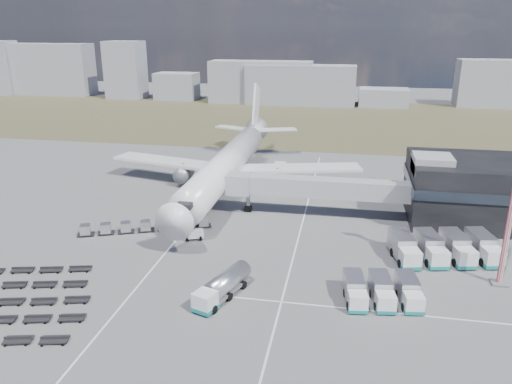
# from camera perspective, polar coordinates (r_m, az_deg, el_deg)

# --- Properties ---
(ground) EXTENTS (420.00, 420.00, 0.00)m
(ground) POSITION_cam_1_polar(r_m,az_deg,el_deg) (70.02, -9.35, -7.72)
(ground) COLOR #565659
(ground) RESTS_ON ground
(grass_strip) EXTENTS (420.00, 90.00, 0.01)m
(grass_strip) POSITION_cam_1_polar(r_m,az_deg,el_deg) (172.98, 3.05, 8.33)
(grass_strip) COLOR #47402A
(grass_strip) RESTS_ON ground
(lane_markings) EXTENTS (47.12, 110.00, 0.01)m
(lane_markings) POSITION_cam_1_polar(r_m,az_deg,el_deg) (70.13, -0.92, -7.40)
(lane_markings) COLOR silver
(lane_markings) RESTS_ON ground
(terminal) EXTENTS (30.40, 16.40, 11.00)m
(terminal) POSITION_cam_1_polar(r_m,az_deg,el_deg) (90.14, 26.42, 0.17)
(terminal) COLOR black
(terminal) RESTS_ON ground
(jet_bridge) EXTENTS (30.30, 3.80, 7.05)m
(jet_bridge) POSITION_cam_1_polar(r_m,az_deg,el_deg) (83.48, 5.59, 0.58)
(jet_bridge) COLOR #939399
(jet_bridge) RESTS_ON ground
(airliner) EXTENTS (51.59, 64.53, 17.62)m
(airliner) POSITION_cam_1_polar(r_m,az_deg,el_deg) (97.24, -3.12, 3.39)
(airliner) COLOR silver
(airliner) RESTS_ON ground
(skyline) EXTENTS (288.39, 22.20, 24.15)m
(skyline) POSITION_cam_1_polar(r_m,az_deg,el_deg) (213.59, -0.20, 12.94)
(skyline) COLOR gray
(skyline) RESTS_ON ground
(fuel_tanker) EXTENTS (5.30, 9.58, 3.01)m
(fuel_tanker) POSITION_cam_1_polar(r_m,az_deg,el_deg) (59.82, -3.86, -10.71)
(fuel_tanker) COLOR silver
(fuel_tanker) RESTS_ON ground
(pushback_tug) EXTENTS (3.31, 2.62, 1.35)m
(pushback_tug) POSITION_cam_1_polar(r_m,az_deg,el_deg) (75.95, -7.13, -4.88)
(pushback_tug) COLOR silver
(pushback_tug) RESTS_ON ground
(catering_truck) EXTENTS (3.07, 6.16, 2.72)m
(catering_truck) POSITION_cam_1_polar(r_m,az_deg,el_deg) (104.92, 2.74, 2.32)
(catering_truck) COLOR silver
(catering_truck) RESTS_ON ground
(service_trucks_near) EXTENTS (9.24, 7.50, 2.56)m
(service_trucks_near) POSITION_cam_1_polar(r_m,az_deg,el_deg) (60.83, 14.18, -10.88)
(service_trucks_near) COLOR silver
(service_trucks_near) RESTS_ON ground
(service_trucks_far) EXTENTS (15.01, 10.34, 3.05)m
(service_trucks_far) POSITION_cam_1_polar(r_m,az_deg,el_deg) (73.51, 20.69, -6.00)
(service_trucks_far) COLOR silver
(service_trucks_far) RESTS_ON ground
(uld_row) EXTENTS (19.57, 8.92, 1.59)m
(uld_row) POSITION_cam_1_polar(r_m,az_deg,el_deg) (79.80, -12.50, -3.80)
(uld_row) COLOR black
(uld_row) RESTS_ON ground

